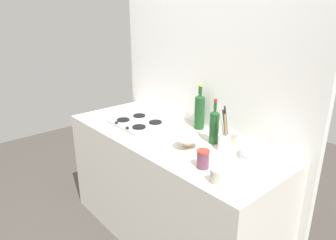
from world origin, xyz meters
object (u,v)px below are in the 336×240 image
at_px(stovetop_hob, 139,123).
at_px(wine_bottle_mid_left, 214,126).
at_px(condiment_jar_front, 215,176).
at_px(wine_bottle_leftmost, 200,111).
at_px(condiment_jar_rear, 232,138).
at_px(mixing_bowl, 188,143).
at_px(utensil_crock, 224,140).
at_px(plate_stack, 258,154).
at_px(condiment_jar_spare, 203,159).
at_px(butter_dish, 175,130).

height_order(stovetop_hob, wine_bottle_mid_left, wine_bottle_mid_left).
height_order(stovetop_hob, condiment_jar_front, condiment_jar_front).
height_order(wine_bottle_leftmost, condiment_jar_rear, wine_bottle_leftmost).
bearing_deg(wine_bottle_mid_left, mixing_bowl, -105.33).
bearing_deg(wine_bottle_leftmost, condiment_jar_front, -40.72).
bearing_deg(utensil_crock, wine_bottle_leftmost, 155.85).
bearing_deg(mixing_bowl, plate_stack, 30.11).
relative_size(wine_bottle_leftmost, condiment_jar_spare, 3.18).
xyz_separation_m(wine_bottle_leftmost, condiment_jar_spare, (0.46, -0.45, -0.09)).
distance_m(wine_bottle_leftmost, butter_dish, 0.25).
bearing_deg(condiment_jar_rear, butter_dish, -156.51).
distance_m(wine_bottle_mid_left, condiment_jar_spare, 0.38).
relative_size(condiment_jar_front, condiment_jar_spare, 0.71).
height_order(stovetop_hob, mixing_bowl, mixing_bowl).
distance_m(butter_dish, utensil_crock, 0.43).
xyz_separation_m(stovetop_hob, plate_stack, (0.98, 0.20, 0.02)).
height_order(plate_stack, condiment_jar_front, condiment_jar_front).
bearing_deg(condiment_jar_front, wine_bottle_mid_left, 131.60).
distance_m(stovetop_hob, utensil_crock, 0.78).
distance_m(wine_bottle_mid_left, condiment_jar_front, 0.54).
distance_m(wine_bottle_leftmost, condiment_jar_rear, 0.37).
bearing_deg(plate_stack, mixing_bowl, -149.89).
height_order(butter_dish, condiment_jar_spare, condiment_jar_spare).
distance_m(stovetop_hob, mixing_bowl, 0.59).
distance_m(mixing_bowl, condiment_jar_rear, 0.32).
bearing_deg(stovetop_hob, condiment_jar_spare, -10.29).
distance_m(wine_bottle_leftmost, mixing_bowl, 0.40).
distance_m(butter_dish, condiment_jar_spare, 0.55).
distance_m(mixing_bowl, condiment_jar_spare, 0.28).
bearing_deg(butter_dish, mixing_bowl, -25.21).
distance_m(wine_bottle_mid_left, utensil_crock, 0.14).
xyz_separation_m(stovetop_hob, condiment_jar_rear, (0.73, 0.26, 0.03)).
bearing_deg(butter_dish, stovetop_hob, -165.85).
bearing_deg(condiment_jar_front, wine_bottle_leftmost, 139.28).
height_order(mixing_bowl, condiment_jar_spare, condiment_jar_spare).
bearing_deg(wine_bottle_mid_left, utensil_crock, -18.32).
xyz_separation_m(wine_bottle_leftmost, utensil_crock, (0.39, -0.17, -0.07)).
bearing_deg(stovetop_hob, condiment_jar_rear, 19.26).
relative_size(wine_bottle_mid_left, mixing_bowl, 1.90).
bearing_deg(mixing_bowl, wine_bottle_leftmost, 121.94).
distance_m(utensil_crock, condiment_jar_front, 0.42).
xyz_separation_m(plate_stack, condiment_jar_rear, (-0.25, 0.06, 0.01)).
xyz_separation_m(wine_bottle_mid_left, mixing_bowl, (-0.05, -0.20, -0.08)).
distance_m(plate_stack, condiment_jar_front, 0.42).
bearing_deg(wine_bottle_leftmost, condiment_jar_rear, -7.27).
height_order(wine_bottle_leftmost, wine_bottle_mid_left, wine_bottle_leftmost).
xyz_separation_m(stovetop_hob, utensil_crock, (0.77, 0.13, 0.06)).
bearing_deg(condiment_jar_rear, stovetop_hob, -160.74).
xyz_separation_m(plate_stack, butter_dish, (-0.64, -0.11, -0.00)).
distance_m(wine_bottle_leftmost, wine_bottle_mid_left, 0.29).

